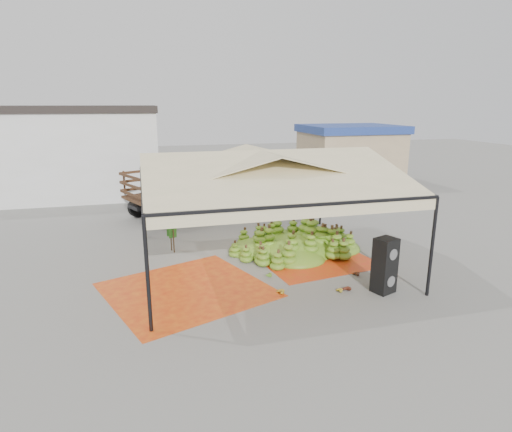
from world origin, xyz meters
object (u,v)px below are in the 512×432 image
object	(u,v)px
banana_heap	(298,236)
truck_left	(200,184)
truck_right	(297,179)
speaker_stack	(385,265)
vendor	(270,202)

from	to	relation	value
banana_heap	truck_left	bearing A→B (deg)	111.14
banana_heap	truck_right	size ratio (longest dim) A/B	0.78
speaker_stack	truck_right	xyz separation A→B (m)	(1.64, 11.97, 0.55)
vendor	truck_right	xyz separation A→B (m)	(2.51, 3.03, 0.54)
banana_heap	vendor	size ratio (longest dim) A/B	3.12
vendor	truck_right	bearing A→B (deg)	-147.82
banana_heap	truck_right	bearing A→B (deg)	70.14
banana_heap	vendor	world-z (taller)	vendor
speaker_stack	truck_right	distance (m)	12.10
vendor	speaker_stack	bearing A→B (deg)	77.35
speaker_stack	truck_left	xyz separation A→B (m)	(-3.94, 11.40, 0.64)
speaker_stack	truck_right	bearing A→B (deg)	61.84
speaker_stack	truck_left	distance (m)	12.08
vendor	truck_left	world-z (taller)	truck_left
banana_heap	speaker_stack	distance (m)	4.38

